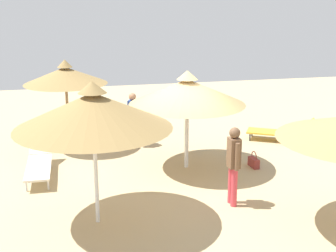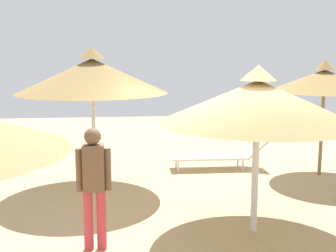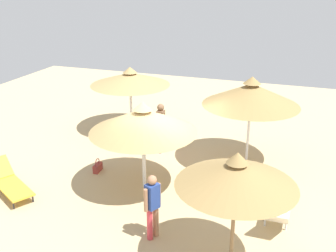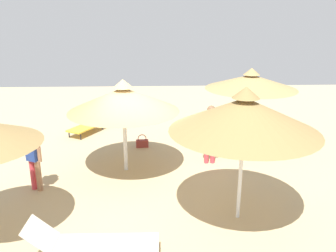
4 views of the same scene
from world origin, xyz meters
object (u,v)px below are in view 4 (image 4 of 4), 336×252
lounge_chair_edge (91,123)px  person_standing_front (210,131)px  parasol_umbrella_far_right (245,115)px  person_standing_near_left (33,156)px  parasol_umbrella_back (123,99)px  lounge_chair_far_left (91,242)px  handbag (142,143)px  parasol_umbrella_near_right (251,82)px

lounge_chair_edge → person_standing_front: 4.89m
parasol_umbrella_far_right → person_standing_near_left: bearing=-106.9°
parasol_umbrella_back → lounge_chair_far_left: parasol_umbrella_back is taller
lounge_chair_edge → handbag: size_ratio=4.64×
parasol_umbrella_far_right → parasol_umbrella_back: parasol_umbrella_far_right is taller
parasol_umbrella_near_right → parasol_umbrella_back: size_ratio=1.01×
parasol_umbrella_far_right → parasol_umbrella_near_right: parasol_umbrella_far_right is taller
lounge_chair_edge → parasol_umbrella_far_right: bearing=34.7°
parasol_umbrella_near_right → handbag: parasol_umbrella_near_right is taller
parasol_umbrella_back → person_standing_front: bearing=99.1°
parasol_umbrella_back → handbag: (-1.68, 0.39, -1.83)m
parasol_umbrella_back → parasol_umbrella_near_right: bearing=118.7°
parasol_umbrella_far_right → lounge_chair_far_left: 3.62m
lounge_chair_edge → person_standing_front: bearing=52.2°
parasol_umbrella_far_right → person_standing_near_left: parasol_umbrella_far_right is taller
parasol_umbrella_far_right → lounge_chair_edge: bearing=-145.3°
handbag → lounge_chair_edge: bearing=-131.5°
parasol_umbrella_back → handbag: 2.52m
parasol_umbrella_far_right → person_standing_front: size_ratio=1.73×
parasol_umbrella_back → parasol_umbrella_far_right: bearing=45.8°
person_standing_near_left → person_standing_front: size_ratio=0.93×
parasol_umbrella_near_right → handbag: 3.98m
parasol_umbrella_far_right → handbag: 5.09m
parasol_umbrella_near_right → handbag: (0.44, -3.48, -1.87)m
person_standing_front → handbag: size_ratio=3.94×
handbag → person_standing_near_left: bearing=-41.8°
lounge_chair_edge → lounge_chair_far_left: bearing=9.5°
parasol_umbrella_near_right → lounge_chair_far_left: (5.77, -4.19, -1.68)m
person_standing_near_left → person_standing_front: bearing=108.0°
person_standing_front → parasol_umbrella_back: bearing=-80.9°
parasol_umbrella_near_right → lounge_chair_far_left: parasol_umbrella_near_right is taller
lounge_chair_far_left → person_standing_near_left: (-2.59, -1.74, 0.56)m
parasol_umbrella_near_right → person_standing_near_left: (3.18, -5.93, -1.12)m
parasol_umbrella_near_right → person_standing_near_left: bearing=-61.8°
person_standing_near_left → parasol_umbrella_near_right: bearing=118.2°
person_standing_front → handbag: bearing=-123.8°
parasol_umbrella_back → person_standing_front: size_ratio=1.71×
parasol_umbrella_back → lounge_chair_far_left: 4.01m
parasol_umbrella_far_right → person_standing_front: parasol_umbrella_far_right is taller
lounge_chair_far_left → person_standing_front: bearing=146.5°
parasol_umbrella_far_right → lounge_chair_edge: 7.29m
parasol_umbrella_far_right → lounge_chair_edge: size_ratio=1.47×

